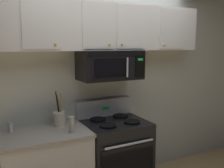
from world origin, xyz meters
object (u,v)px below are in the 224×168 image
Objects in this scene: salt_shaker at (10,127)px; pepper_mill at (72,124)px; over_range_microwave at (110,65)px; utensil_crock_cream at (59,117)px; stove_range at (114,155)px.

salt_shaker is 0.61× the size of pepper_mill.
salt_shaker is at bearing 152.17° from pepper_mill.
pepper_mill is (-0.58, -0.25, -0.59)m from over_range_microwave.
utensil_crock_cream is at bearing -1.39° from salt_shaker.
pepper_mill is (0.58, -0.30, 0.03)m from salt_shaker.
over_range_microwave is 0.87m from pepper_mill.
utensil_crock_cream is at bearing 99.73° from pepper_mill.
utensil_crock_cream is 3.79× the size of salt_shaker.
stove_range is at bearing -13.75° from utensil_crock_cream.
utensil_crock_cream reaches higher than stove_range.
stove_range is 0.84m from utensil_crock_cream.
pepper_mill is (0.05, -0.29, -0.01)m from utensil_crock_cream.
over_range_microwave is 1.88× the size of utensil_crock_cream.
over_range_microwave is 4.37× the size of pepper_mill.
utensil_crock_cream is 2.32× the size of pepper_mill.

